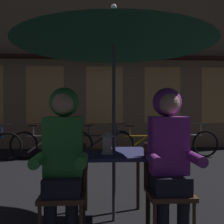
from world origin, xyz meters
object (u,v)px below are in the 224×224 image
object	(u,v)px
cafe_table	(114,161)
patio_umbrella	(114,28)
person_left_hooded	(63,149)
bicycle_fourth	(142,144)
chair_right	(167,185)
bicycle_fifth	(185,143)
lantern	(107,142)
book	(100,149)
bicycle_third	(100,144)
person_right_hooded	(169,148)
bicycle_second	(46,144)
chair_left	(64,186)

from	to	relation	value
cafe_table	patio_umbrella	world-z (taller)	patio_umbrella
person_left_hooded	bicycle_fourth	distance (m)	4.05
chair_right	person_left_hooded	size ratio (longest dim) A/B	0.62
chair_right	bicycle_fifth	world-z (taller)	chair_right
lantern	book	distance (m)	0.29
bicycle_fifth	bicycle_third	bearing A→B (deg)	178.94
person_right_hooded	book	bearing A→B (deg)	138.23
chair_right	bicycle_third	distance (m)	3.96
chair_right	person_left_hooded	xyz separation A→B (m)	(-0.96, -0.06, 0.36)
bicycle_third	chair_right	bearing A→B (deg)	-81.31
bicycle_third	bicycle_fifth	distance (m)	2.07
person_left_hooded	bicycle_second	distance (m)	4.08
person_left_hooded	bicycle_fifth	bearing A→B (deg)	58.24
cafe_table	chair_left	distance (m)	0.62
patio_umbrella	cafe_table	bearing A→B (deg)	0.00
patio_umbrella	chair_right	world-z (taller)	patio_umbrella
lantern	chair_right	size ratio (longest dim) A/B	0.27
patio_umbrella	lantern	size ratio (longest dim) A/B	10.00
cafe_table	bicycle_third	world-z (taller)	bicycle_third
chair_left	lantern	bearing A→B (deg)	31.97
person_left_hooded	book	xyz separation A→B (m)	(0.33, 0.56, -0.09)
cafe_table	book	xyz separation A→B (m)	(-0.15, 0.14, 0.11)
person_left_hooded	bicycle_third	size ratio (longest dim) A/B	0.83
cafe_table	person_right_hooded	world-z (taller)	person_right_hooded
chair_left	book	size ratio (longest dim) A/B	4.35
cafe_table	patio_umbrella	size ratio (longest dim) A/B	0.32
lantern	bicycle_fourth	size ratio (longest dim) A/B	0.14
bicycle_fifth	book	xyz separation A→B (m)	(-2.10, -3.37, 0.41)
bicycle_third	bicycle_fourth	bearing A→B (deg)	-10.66
person_right_hooded	cafe_table	bearing A→B (deg)	138.43
person_left_hooded	book	size ratio (longest dim) A/B	7.00
chair_left	bicycle_second	xyz separation A→B (m)	(-0.94, 3.89, -0.14)
chair_right	bicycle_third	xyz separation A→B (m)	(-0.60, 3.91, -0.14)
patio_umbrella	bicycle_fourth	size ratio (longest dim) A/B	1.37
person_right_hooded	bicycle_second	distance (m)	4.40
chair_right	bicycle_fourth	bearing A→B (deg)	84.17
chair_left	person_right_hooded	distance (m)	1.03
lantern	bicycle_fifth	bearing A→B (deg)	60.72
cafe_table	book	distance (m)	0.23
patio_umbrella	bicycle_fourth	world-z (taller)	patio_umbrella
chair_left	bicycle_second	size ratio (longest dim) A/B	0.52
patio_umbrella	lantern	distance (m)	1.21
chair_left	bicycle_third	bearing A→B (deg)	84.72
chair_left	chair_right	xyz separation A→B (m)	(0.96, 0.00, 0.00)
bicycle_third	bicycle_fifth	size ratio (longest dim) A/B	1.00
patio_umbrella	book	xyz separation A→B (m)	(-0.15, 0.14, -1.31)
lantern	bicycle_fourth	distance (m)	3.64
bicycle_second	book	world-z (taller)	bicycle_second
chair_right	bicycle_fifth	xyz separation A→B (m)	(1.47, 3.88, -0.14)
bicycle_third	cafe_table	bearing A→B (deg)	-88.09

